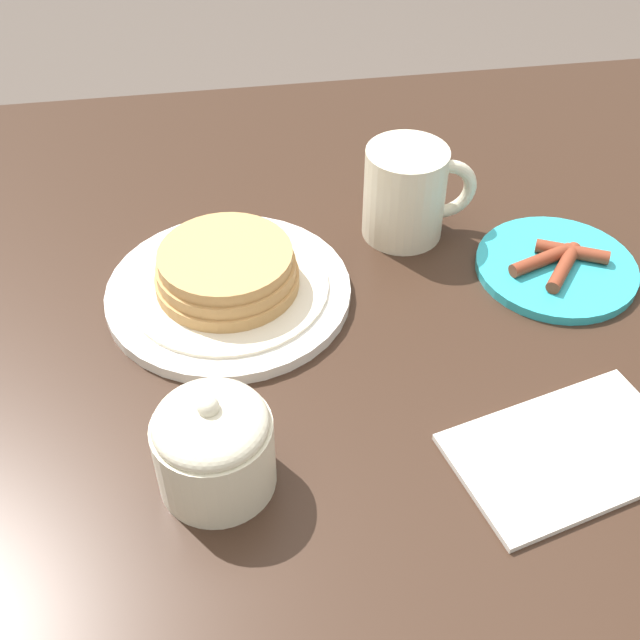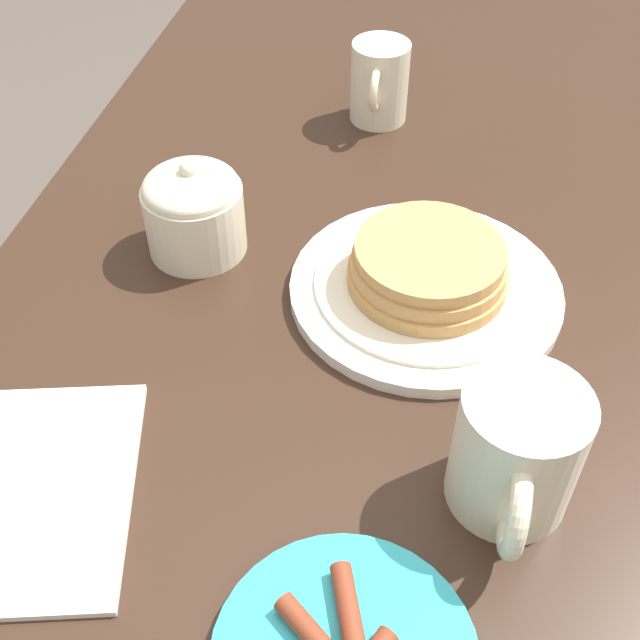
{
  "view_description": "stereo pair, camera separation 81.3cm",
  "coord_description": "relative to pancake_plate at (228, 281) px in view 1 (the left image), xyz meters",
  "views": [
    {
      "loc": [
        -0.05,
        -0.62,
        1.25
      ],
      "look_at": [
        0.03,
        -0.1,
        0.75
      ],
      "focal_mm": 45.0,
      "sensor_mm": 36.0,
      "label": 1
    },
    {
      "loc": [
        0.48,
        -0.01,
        1.21
      ],
      "look_at": [
        0.03,
        -0.1,
        0.75
      ],
      "focal_mm": 45.0,
      "sensor_mm": 36.0,
      "label": 2
    }
  ],
  "objects": [
    {
      "name": "ground_plane",
      "position": [
        0.05,
        0.02,
        -0.74
      ],
      "size": [
        8.0,
        8.0,
        0.0
      ],
      "primitive_type": "plane",
      "color": "#51473F"
    },
    {
      "name": "dining_table",
      "position": [
        0.05,
        0.02,
        -0.13
      ],
      "size": [
        1.48,
        0.84,
        0.72
      ],
      "color": "#332116",
      "rests_on": "ground_plane"
    },
    {
      "name": "pancake_plate",
      "position": [
        0.0,
        0.0,
        0.0
      ],
      "size": [
        0.24,
        0.24,
        0.06
      ],
      "color": "white",
      "rests_on": "dining_table"
    },
    {
      "name": "side_plate_bacon",
      "position": [
        0.33,
        -0.01,
        -0.01
      ],
      "size": [
        0.16,
        0.16,
        0.02
      ],
      "color": "#2DADBC",
      "rests_on": "dining_table"
    },
    {
      "name": "coffee_mug",
      "position": [
        0.2,
        0.08,
        0.03
      ],
      "size": [
        0.12,
        0.09,
        0.1
      ],
      "color": "beige",
      "rests_on": "dining_table"
    },
    {
      "name": "sugar_bowl",
      "position": [
        -0.02,
        -0.22,
        0.02
      ],
      "size": [
        0.09,
        0.09,
        0.1
      ],
      "color": "beige",
      "rests_on": "dining_table"
    },
    {
      "name": "napkin",
      "position": [
        0.26,
        -0.24,
        -0.02
      ],
      "size": [
        0.21,
        0.16,
        0.01
      ],
      "color": "silver",
      "rests_on": "dining_table"
    }
  ]
}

